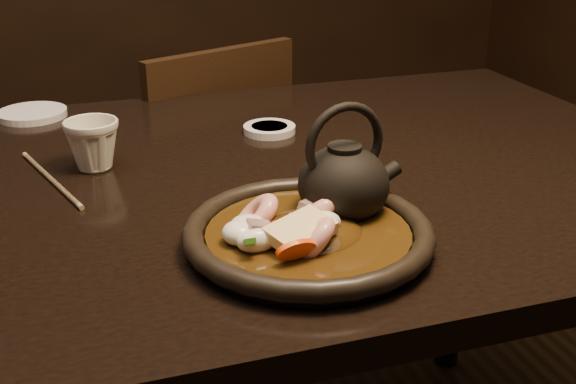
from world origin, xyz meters
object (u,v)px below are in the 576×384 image
object	(u,v)px
chair	(199,197)
teapot	(344,180)
tea_cup	(93,143)
table	(184,227)
plate	(308,235)

from	to	relation	value
chair	teapot	distance (m)	0.88
chair	tea_cup	bearing A→B (deg)	41.98
table	teapot	xyz separation A→B (m)	(0.17, -0.21, 0.14)
plate	teapot	bearing A→B (deg)	36.54
plate	tea_cup	world-z (taller)	tea_cup
table	tea_cup	size ratio (longest dim) A/B	19.50
teapot	chair	bearing A→B (deg)	84.81
chair	teapot	world-z (taller)	teapot
plate	teapot	size ratio (longest dim) A/B	1.92
table	plate	world-z (taller)	plate
tea_cup	teapot	world-z (taller)	teapot
chair	plate	bearing A→B (deg)	65.97
chair	plate	distance (m)	0.91
chair	tea_cup	distance (m)	0.67
plate	tea_cup	size ratio (longest dim) A/B	3.66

